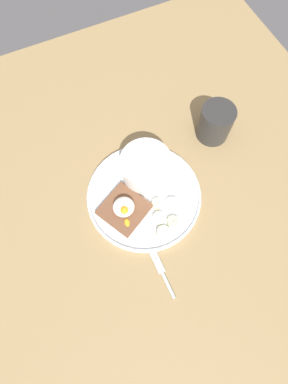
# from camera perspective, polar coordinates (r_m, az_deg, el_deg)

# --- Properties ---
(ground_plane) EXTENTS (1.20, 1.20, 0.02)m
(ground_plane) POSITION_cam_1_polar(r_m,az_deg,el_deg) (0.75, 0.00, -1.13)
(ground_plane) COLOR #967A4F
(ground_plane) RESTS_ON ground
(plate) EXTENTS (0.28, 0.28, 0.02)m
(plate) POSITION_cam_1_polar(r_m,az_deg,el_deg) (0.73, 0.00, -0.64)
(plate) COLOR silver
(plate) RESTS_ON ground_plane
(oatmeal_bowl) EXTENTS (0.12, 0.12, 0.07)m
(oatmeal_bowl) POSITION_cam_1_polar(r_m,az_deg,el_deg) (0.72, 0.34, 4.77)
(oatmeal_bowl) COLOR white
(oatmeal_bowl) RESTS_ON plate
(toast_slice) EXTENTS (0.14, 0.14, 0.01)m
(toast_slice) POSITION_cam_1_polar(r_m,az_deg,el_deg) (0.71, -3.80, -3.33)
(toast_slice) COLOR brown
(toast_slice) RESTS_ON plate
(poached_egg) EXTENTS (0.05, 0.07, 0.03)m
(poached_egg) POSITION_cam_1_polar(r_m,az_deg,el_deg) (0.69, -3.87, -2.95)
(poached_egg) COLOR white
(poached_egg) RESTS_ON toast_slice
(banana_slice_front) EXTENTS (0.04, 0.04, 0.01)m
(banana_slice_front) POSITION_cam_1_polar(r_m,az_deg,el_deg) (0.71, 2.87, -5.01)
(banana_slice_front) COLOR #F5F0C8
(banana_slice_front) RESTS_ON plate
(banana_slice_left) EXTENTS (0.04, 0.04, 0.02)m
(banana_slice_left) POSITION_cam_1_polar(r_m,az_deg,el_deg) (0.70, 3.34, -7.85)
(banana_slice_left) COLOR #EFEBBD
(banana_slice_left) RESTS_ON plate
(banana_slice_back) EXTENTS (0.04, 0.04, 0.01)m
(banana_slice_back) POSITION_cam_1_polar(r_m,az_deg,el_deg) (0.72, 2.53, -2.25)
(banana_slice_back) COLOR beige
(banana_slice_back) RESTS_ON plate
(banana_slice_right) EXTENTS (0.04, 0.04, 0.02)m
(banana_slice_right) POSITION_cam_1_polar(r_m,az_deg,el_deg) (0.71, 5.55, -5.70)
(banana_slice_right) COLOR beige
(banana_slice_right) RESTS_ON plate
(banana_slice_inner) EXTENTS (0.05, 0.05, 0.01)m
(banana_slice_inner) POSITION_cam_1_polar(r_m,az_deg,el_deg) (0.72, 5.27, -2.26)
(banana_slice_inner) COLOR #F2EAC5
(banana_slice_inner) RESTS_ON plate
(coffee_mug) EXTENTS (0.09, 0.09, 0.10)m
(coffee_mug) POSITION_cam_1_polar(r_m,az_deg,el_deg) (0.80, 13.43, 12.74)
(coffee_mug) COLOR #2C2B2A
(coffee_mug) RESTS_ON ground_plane
(knife) EXTENTS (0.02, 0.13, 0.01)m
(knife) POSITION_cam_1_polar(r_m,az_deg,el_deg) (0.69, 3.36, -14.79)
(knife) COLOR silver
(knife) RESTS_ON ground_plane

